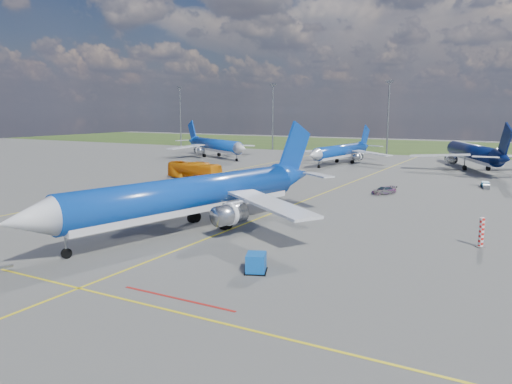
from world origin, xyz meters
The scene contains 16 objects.
ground centered at (0.00, 0.00, 0.00)m, with size 400.00×400.00×0.00m, color #545452.
grass_strip centered at (0.00, 150.00, 0.00)m, with size 400.00×80.00×0.01m, color #2D4719.
taxiway_lines centered at (0.17, 27.70, 0.01)m, with size 60.25×160.00×0.02m.
floodlight_masts centered at (10.00, 110.00, 12.56)m, with size 202.20×0.50×22.70m.
warning_post centered at (26.00, 8.00, 1.50)m, with size 0.50×0.50×3.00m, color red.
bg_jet_nw centered at (-51.07, 75.65, 0.00)m, with size 29.79×39.10×10.24m, color #0B3BA3, non-canonical shape.
bg_jet_nnw centered at (-13.17, 76.60, 0.00)m, with size 27.12×35.60×9.32m, color #0B3BA3, non-canonical shape.
bg_jet_n centered at (17.71, 80.82, 0.00)m, with size 31.99×41.98×11.00m, color #081443, non-canonical shape.
main_airliner centered at (-3.86, -0.41, 0.00)m, with size 34.24×44.94×11.77m, color #0B3BA3, non-canonical shape.
uld_container centered at (10.04, -9.85, 0.80)m, with size 1.60×2.00×1.60m, color #0D55B9.
apron_bus centered at (-28.35, 34.09, 1.77)m, with size 2.98×12.72×3.54m, color orange.
service_car_a centered at (-16.19, 26.90, 0.71)m, with size 1.68×4.18×1.42m, color #999999.
service_car_b centered at (-17.38, 42.33, 0.59)m, with size 1.95×4.23×1.18m, color #999999.
service_car_c centered at (8.98, 35.17, 0.63)m, with size 1.78×4.38×1.27m, color #999999.
baggage_tug_c centered at (-17.86, 43.45, 0.56)m, with size 2.75×5.49×1.19m.
baggage_tug_e centered at (22.98, 50.84, 0.45)m, with size 1.84×4.40×0.96m.
Camera 1 is at (29.87, -45.50, 13.59)m, focal length 35.00 mm.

